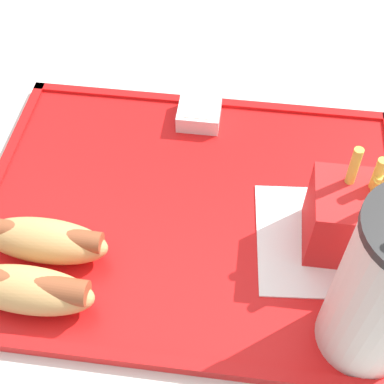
# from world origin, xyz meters

# --- Properties ---
(dining_table) EXTENTS (1.26, 0.86, 0.71)m
(dining_table) POSITION_xyz_m (0.00, 0.00, 0.35)
(dining_table) COLOR beige
(dining_table) RESTS_ON ground_plane
(food_tray) EXTENTS (0.46, 0.35, 0.01)m
(food_tray) POSITION_xyz_m (0.02, 0.03, 0.71)
(food_tray) COLOR red
(food_tray) RESTS_ON dining_table
(paper_napkin) EXTENTS (0.17, 0.15, 0.00)m
(paper_napkin) POSITION_xyz_m (-0.13, 0.05, 0.72)
(paper_napkin) COLOR white
(paper_napkin) RESTS_ON food_tray
(hot_dog_far) EXTENTS (0.13, 0.05, 0.04)m
(hot_dog_far) POSITION_xyz_m (0.16, 0.16, 0.74)
(hot_dog_far) COLOR tan
(hot_dog_far) RESTS_ON food_tray
(hot_dog_near) EXTENTS (0.13, 0.05, 0.04)m
(hot_dog_near) POSITION_xyz_m (0.16, 0.10, 0.74)
(hot_dog_near) COLOR tan
(hot_dog_near) RESTS_ON food_tray
(fries_carton) EXTENTS (0.09, 0.07, 0.12)m
(fries_carton) POSITION_xyz_m (-0.14, 0.05, 0.76)
(fries_carton) COLOR red
(fries_carton) RESTS_ON food_tray
(sauce_cup_mayo) EXTENTS (0.05, 0.05, 0.02)m
(sauce_cup_mayo) POSITION_xyz_m (0.03, -0.11, 0.73)
(sauce_cup_mayo) COLOR silver
(sauce_cup_mayo) RESTS_ON food_tray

